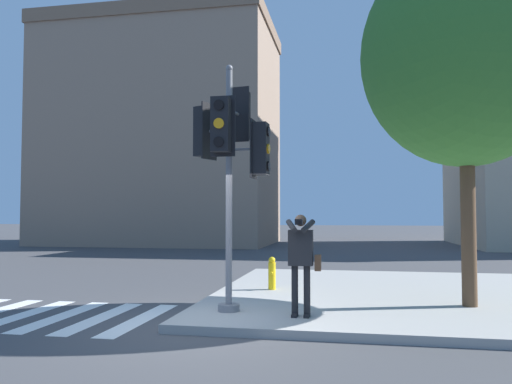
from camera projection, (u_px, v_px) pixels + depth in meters
The scene contains 7 objects.
ground_plane at pixel (200, 328), 7.92m from camera, with size 160.00×160.00×0.00m, color #424244.
sidewalk_corner at pixel (404, 295), 10.72m from camera, with size 8.00×8.00×0.14m.
traffic_signal_pole at pixel (231, 145), 8.75m from camera, with size 1.43×1.45×4.30m.
person_photographer at pixel (302, 256), 8.20m from camera, with size 0.58×0.54×1.66m.
street_tree at pixel (465, 55), 9.26m from camera, with size 3.82×3.82×6.75m.
fire_hydrant at pixel (272, 273), 11.09m from camera, with size 0.16×0.22×0.72m.
building_left at pixel (163, 134), 31.63m from camera, with size 14.04×8.68×13.79m.
Camera 1 is at (2.35, -7.71, 1.80)m, focal length 35.00 mm.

